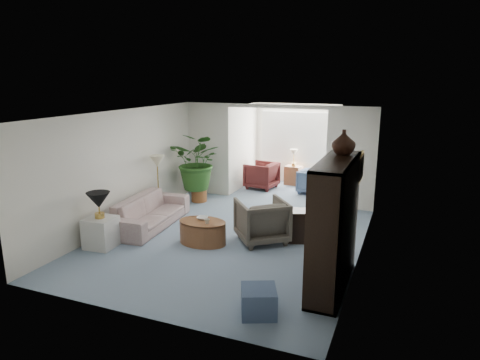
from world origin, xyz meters
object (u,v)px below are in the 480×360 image
at_px(table_lamp, 98,200).
at_px(sunroom_chair_blue, 312,182).
at_px(coffee_bowl, 202,218).
at_px(ottoman, 259,301).
at_px(entertainment_cabinet, 334,225).
at_px(cabinet_urn, 344,142).
at_px(sunroom_table, 293,175).
at_px(side_table_dark, 300,226).
at_px(plant_pot, 199,195).
at_px(coffee_table, 203,232).
at_px(wingback_chair, 262,221).
at_px(coffee_cup, 207,221).
at_px(floor_lamp, 157,161).
at_px(sunroom_chair_maroon, 262,175).
at_px(sofa, 150,212).
at_px(end_table, 101,232).
at_px(framed_picture, 361,167).

relative_size(table_lamp, sunroom_chair_blue, 0.61).
height_order(coffee_bowl, ottoman, coffee_bowl).
bearing_deg(entertainment_cabinet, sunroom_chair_blue, 105.66).
distance_m(entertainment_cabinet, cabinet_urn, 1.29).
bearing_deg(ottoman, entertainment_cabinet, 57.03).
bearing_deg(sunroom_table, side_table_dark, -73.24).
bearing_deg(plant_pot, coffee_table, -61.29).
bearing_deg(cabinet_urn, coffee_bowl, 171.17).
height_order(entertainment_cabinet, plant_pot, entertainment_cabinet).
relative_size(wingback_chair, plant_pot, 2.33).
distance_m(coffee_cup, wingback_chair, 1.09).
relative_size(coffee_table, side_table_dark, 1.52).
distance_m(floor_lamp, sunroom_chair_maroon, 3.55).
bearing_deg(sunroom_table, sofa, -112.14).
distance_m(wingback_chair, sunroom_table, 4.69).
height_order(sunroom_chair_maroon, sunroom_table, sunroom_chair_maroon).
relative_size(floor_lamp, side_table_dark, 0.58).
distance_m(table_lamp, coffee_table, 2.05).
bearing_deg(wingback_chair, entertainment_cabinet, 101.17).
relative_size(floor_lamp, entertainment_cabinet, 0.18).
height_order(ottoman, plant_pot, ottoman).
height_order(coffee_bowl, cabinet_urn, cabinet_urn).
height_order(end_table, coffee_bowl, end_table).
xyz_separation_m(floor_lamp, entertainment_cabinet, (4.48, -2.15, -0.25)).
distance_m(floor_lamp, side_table_dark, 3.72).
relative_size(coffee_bowl, coffee_cup, 2.07).
xyz_separation_m(plant_pot, sunroom_chair_maroon, (1.06, 1.89, 0.22)).
bearing_deg(sunroom_table, coffee_bowl, -95.28).
xyz_separation_m(side_table_dark, sunroom_chair_blue, (-0.56, 3.60, 0.01)).
bearing_deg(end_table, entertainment_cabinet, 0.99).
relative_size(sofa, wingback_chair, 2.39).
distance_m(framed_picture, plant_pot, 5.09).
relative_size(end_table, entertainment_cabinet, 0.29).
bearing_deg(wingback_chair, sunroom_chair_blue, -130.89).
bearing_deg(sunroom_table, table_lamp, -109.26).
height_order(sofa, coffee_bowl, sofa).
bearing_deg(sunroom_chair_maroon, sunroom_table, 142.53).
xyz_separation_m(coffee_table, coffee_bowl, (-0.05, 0.10, 0.25)).
bearing_deg(cabinet_urn, sunroom_table, 111.99).
bearing_deg(coffee_table, plant_pot, 118.71).
bearing_deg(side_table_dark, sofa, -173.32).
distance_m(floor_lamp, coffee_bowl, 2.31).
bearing_deg(sunroom_chair_maroon, plant_pot, -21.79).
relative_size(end_table, sunroom_chair_blue, 0.81).
xyz_separation_m(ottoman, sunroom_chair_blue, (-0.70, 6.44, 0.14)).
distance_m(framed_picture, sofa, 4.59).
relative_size(entertainment_cabinet, ottoman, 4.21).
distance_m(coffee_table, entertainment_cabinet, 2.87).
bearing_deg(sofa, coffee_table, -111.39).
xyz_separation_m(ottoman, sunroom_table, (-1.45, 7.19, 0.09)).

